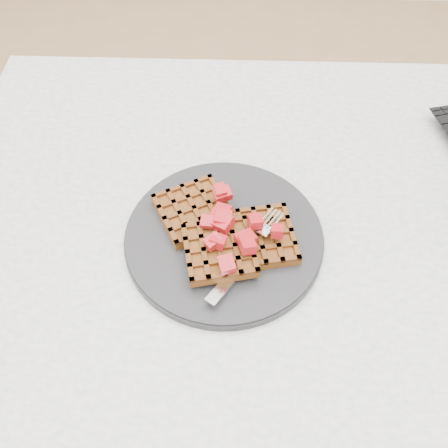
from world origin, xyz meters
The scene contains 6 objects.
ground centered at (0.00, 0.00, 0.00)m, with size 4.00×4.00×0.00m, color tan.
table centered at (0.00, 0.00, 0.64)m, with size 1.20×0.80×0.75m.
plate centered at (-0.15, -0.04, 0.76)m, with size 0.29×0.29×0.02m, color black.
waffles centered at (-0.15, -0.04, 0.78)m, with size 0.22×0.20×0.03m.
strawberry_pile centered at (-0.15, -0.04, 0.80)m, with size 0.15×0.15×0.02m, color #94050E, non-canonical shape.
fork centered at (-0.12, -0.08, 0.77)m, with size 0.02×0.18×0.02m, color silver, non-canonical shape.
Camera 1 is at (-0.14, -0.46, 1.35)m, focal length 40.00 mm.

